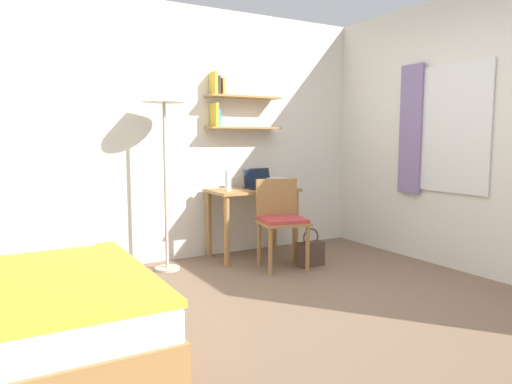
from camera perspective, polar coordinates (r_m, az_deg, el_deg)
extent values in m
plane|color=brown|center=(3.45, 5.70, -14.92)|extent=(5.28, 5.28, 0.00)
cube|color=silver|center=(5.00, -7.84, 6.90)|extent=(4.40, 0.05, 2.60)
cube|color=#9E703D|center=(5.12, -1.50, 7.74)|extent=(0.83, 0.22, 0.02)
cube|color=gold|center=(4.98, -5.07, 9.24)|extent=(0.03, 0.17, 0.24)
cube|color=#3384C6|center=(5.02, -4.74, 8.88)|extent=(0.04, 0.13, 0.18)
cube|color=#9E703D|center=(5.13, -1.51, 11.38)|extent=(0.83, 0.22, 0.02)
cube|color=gold|center=(5.01, -5.14, 12.93)|extent=(0.03, 0.15, 0.23)
cube|color=#333338|center=(5.03, -4.75, 12.68)|extent=(0.02, 0.16, 0.19)
cube|color=orange|center=(5.04, -4.27, 12.55)|extent=(0.03, 0.17, 0.17)
cube|color=silver|center=(4.70, 26.56, 6.31)|extent=(0.05, 4.40, 2.60)
cube|color=silver|center=(4.88, 22.73, 7.06)|extent=(0.02, 0.78, 1.22)
cube|color=white|center=(4.89, 22.80, 7.05)|extent=(0.01, 0.72, 1.16)
cube|color=gray|center=(5.18, 18.14, 7.18)|extent=(0.03, 0.28, 1.32)
cube|color=#9E703D|center=(3.18, -22.63, -14.65)|extent=(0.95, 1.85, 0.28)
cube|color=silver|center=(3.11, -22.81, -10.85)|extent=(0.91, 1.79, 0.16)
cube|color=gold|center=(2.97, -22.63, -9.61)|extent=(0.97, 1.52, 0.04)
cube|color=white|center=(3.77, -24.27, -5.86)|extent=(0.66, 0.28, 0.10)
cube|color=#9E703D|center=(4.98, -0.43, 0.22)|extent=(0.92, 0.52, 0.03)
cylinder|color=#9E703D|center=(4.66, -3.55, -4.78)|extent=(0.06, 0.06, 0.70)
cylinder|color=#9E703D|center=(5.07, 4.82, -3.87)|extent=(0.06, 0.06, 0.70)
cylinder|color=#9E703D|center=(5.04, -5.71, -3.94)|extent=(0.06, 0.06, 0.70)
cylinder|color=#9E703D|center=(5.42, 2.24, -3.17)|extent=(0.06, 0.06, 0.70)
cube|color=#9E703D|center=(4.57, 3.27, -3.72)|extent=(0.52, 0.50, 0.03)
cube|color=#B23838|center=(4.57, 3.27, -3.35)|extent=(0.48, 0.46, 0.04)
cube|color=#9E703D|center=(4.71, 2.49, -0.59)|extent=(0.42, 0.13, 0.36)
cylinder|color=#9E703D|center=(4.40, 1.75, -7.19)|extent=(0.04, 0.04, 0.44)
cylinder|color=#9E703D|center=(4.54, 6.24, -6.81)|extent=(0.04, 0.04, 0.44)
cylinder|color=#9E703D|center=(4.72, 0.38, -6.26)|extent=(0.04, 0.04, 0.44)
cylinder|color=#9E703D|center=(4.84, 4.61, -5.95)|extent=(0.04, 0.04, 0.44)
cylinder|color=#B2A893|center=(4.69, -10.63, -9.05)|extent=(0.24, 0.24, 0.02)
cylinder|color=#B2A893|center=(4.54, -10.83, 0.66)|extent=(0.03, 0.03, 1.57)
cone|color=silver|center=(4.54, -11.08, 11.94)|extent=(0.40, 0.40, 0.22)
cube|color=black|center=(5.00, 0.58, 0.49)|extent=(0.33, 0.21, 0.01)
cube|color=black|center=(5.06, 0.10, 1.75)|extent=(0.32, 0.05, 0.20)
cube|color=black|center=(5.05, 0.13, 1.73)|extent=(0.29, 0.04, 0.17)
cylinder|color=silver|center=(4.77, -3.40, 1.37)|extent=(0.07, 0.07, 0.21)
cube|color=#D13D38|center=(5.09, 2.75, 0.66)|extent=(0.15, 0.19, 0.02)
cube|color=orange|center=(5.08, 2.78, 0.90)|extent=(0.18, 0.23, 0.02)
cube|color=orange|center=(5.09, 2.75, 1.20)|extent=(0.18, 0.22, 0.03)
cube|color=silver|center=(5.08, 2.77, 1.53)|extent=(0.20, 0.24, 0.03)
cube|color=#4C382D|center=(4.76, 6.60, -7.43)|extent=(0.27, 0.12, 0.24)
torus|color=#4C382D|center=(4.72, 6.62, -5.45)|extent=(0.19, 0.02, 0.19)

